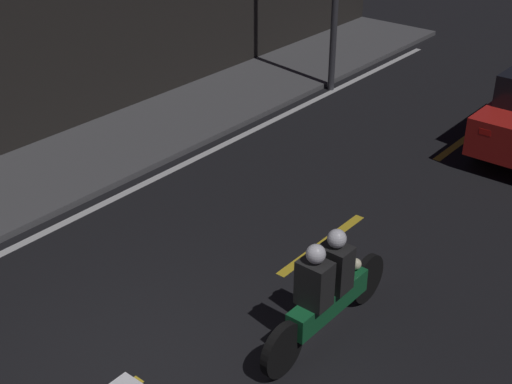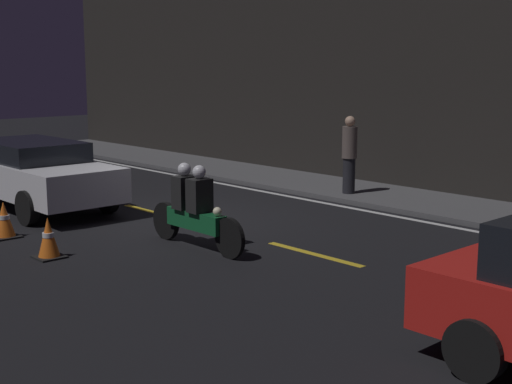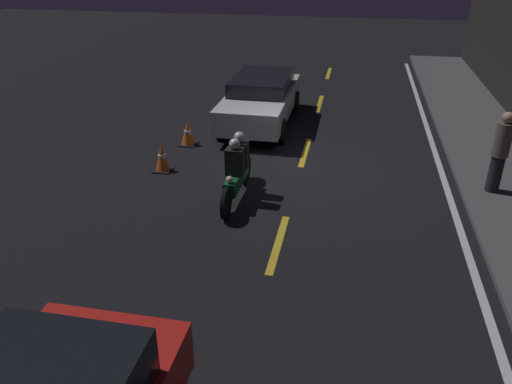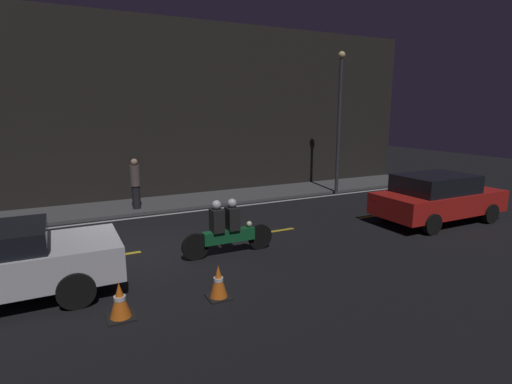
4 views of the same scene
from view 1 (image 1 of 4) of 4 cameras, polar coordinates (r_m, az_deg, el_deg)
ground_plane at (r=8.15m, az=-9.26°, el=-14.53°), size 56.00×56.00×0.00m
lane_dash_d at (r=10.22m, az=5.35°, el=-4.15°), size 2.00×0.14×0.01m
lane_dash_e at (r=13.77m, az=16.09°, el=3.88°), size 2.00×0.14×0.01m
motorcycle at (r=8.21m, az=5.60°, el=-7.93°), size 2.36×0.37×1.39m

